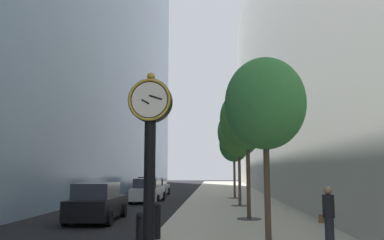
# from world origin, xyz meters

# --- Properties ---
(ground_plane) EXTENTS (110.00, 110.00, 0.00)m
(ground_plane) POSITION_xyz_m (0.00, 27.00, 0.00)
(ground_plane) COLOR black
(ground_plane) RESTS_ON ground
(sidewalk_right) EXTENTS (6.59, 80.00, 0.14)m
(sidewalk_right) POSITION_xyz_m (3.30, 30.00, 0.07)
(sidewalk_right) COLOR #ADA593
(sidewalk_right) RESTS_ON ground
(building_block_right) EXTENTS (9.00, 80.00, 27.64)m
(building_block_right) POSITION_xyz_m (11.09, 30.00, 13.82)
(building_block_right) COLOR #B7B2A8
(building_block_right) RESTS_ON ground
(street_clock) EXTENTS (0.84, 0.55, 4.09)m
(street_clock) POSITION_xyz_m (0.83, 5.82, 2.38)
(street_clock) COLOR black
(street_clock) RESTS_ON sidewalk_right
(bollard_third) EXTENTS (0.26, 0.26, 1.16)m
(bollard_third) POSITION_xyz_m (0.20, 8.26, 0.75)
(bollard_third) COLOR black
(bollard_third) RESTS_ON sidewalk_right
(bollard_fourth) EXTENTS (0.26, 0.26, 1.16)m
(bollard_fourth) POSITION_xyz_m (0.20, 10.91, 0.75)
(bollard_fourth) COLOR black
(bollard_fourth) RESTS_ON sidewalk_right
(street_tree_near) EXTENTS (2.39, 2.39, 5.52)m
(street_tree_near) POSITION_xyz_m (3.57, 9.76, 4.26)
(street_tree_near) COLOR #333335
(street_tree_near) RESTS_ON sidewalk_right
(street_tree_mid_near) EXTENTS (2.53, 2.53, 5.98)m
(street_tree_mid_near) POSITION_xyz_m (3.57, 15.97, 4.65)
(street_tree_mid_near) COLOR #333335
(street_tree_mid_near) RESTS_ON sidewalk_right
(street_tree_mid_far) EXTENTS (2.67, 2.67, 6.06)m
(street_tree_mid_far) POSITION_xyz_m (3.57, 22.19, 4.64)
(street_tree_mid_far) COLOR #333335
(street_tree_mid_far) RESTS_ON sidewalk_right
(street_tree_far) EXTENTS (2.32, 2.32, 5.46)m
(street_tree_far) POSITION_xyz_m (3.57, 28.40, 4.24)
(street_tree_far) COLOR #333335
(street_tree_far) RESTS_ON sidewalk_right
(pedestrian_walking) EXTENTS (0.52, 0.45, 1.71)m
(pedestrian_walking) POSITION_xyz_m (5.37, 10.09, 1.04)
(pedestrian_walking) COLOR #23232D
(pedestrian_walking) RESTS_ON sidewalk_right
(car_silver_near) EXTENTS (2.08, 4.66, 1.70)m
(car_silver_near) POSITION_xyz_m (-2.78, 25.93, 0.82)
(car_silver_near) COLOR #B7BABF
(car_silver_near) RESTS_ON ground
(car_blue_mid) EXTENTS (2.02, 4.20, 1.59)m
(car_blue_mid) POSITION_xyz_m (-5.04, 38.37, 0.77)
(car_blue_mid) COLOR navy
(car_blue_mid) RESTS_ON ground
(car_grey_far) EXTENTS (2.01, 4.61, 1.56)m
(car_grey_far) POSITION_xyz_m (-3.20, 32.68, 0.77)
(car_grey_far) COLOR slate
(car_grey_far) RESTS_ON ground
(car_black_trailing) EXTENTS (2.17, 4.55, 1.73)m
(car_black_trailing) POSITION_xyz_m (-3.30, 15.81, 0.84)
(car_black_trailing) COLOR black
(car_black_trailing) RESTS_ON ground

